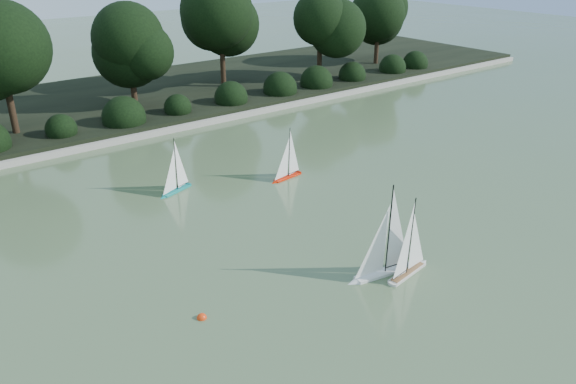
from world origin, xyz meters
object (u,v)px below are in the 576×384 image
at_px(sailboat_white_b, 411,260).
at_px(race_buoy, 202,318).
at_px(sailboat_teal, 174,184).
at_px(sailboat_white_a, 379,262).
at_px(sailboat_orange, 285,170).

bearing_deg(sailboat_white_b, race_buoy, 162.97).
bearing_deg(race_buoy, sailboat_teal, 67.51).
height_order(sailboat_white_a, sailboat_white_b, sailboat_white_a).
bearing_deg(sailboat_white_a, race_buoy, 164.75).
bearing_deg(sailboat_orange, sailboat_teal, 159.84).
distance_m(sailboat_white_b, sailboat_teal, 6.12).
height_order(sailboat_white_b, sailboat_orange, sailboat_white_b).
xyz_separation_m(sailboat_orange, race_buoy, (-4.59, -3.77, -0.22)).
xyz_separation_m(sailboat_white_a, sailboat_orange, (1.44, 4.63, -0.07)).
bearing_deg(race_buoy, sailboat_white_b, -17.03).
bearing_deg(sailboat_teal, race_buoy, -112.49).
relative_size(sailboat_white_a, sailboat_white_b, 1.14).
relative_size(sailboat_teal, race_buoy, 8.75).
xyz_separation_m(sailboat_white_a, race_buoy, (-3.15, 0.86, -0.30)).
relative_size(sailboat_orange, race_buoy, 8.71).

